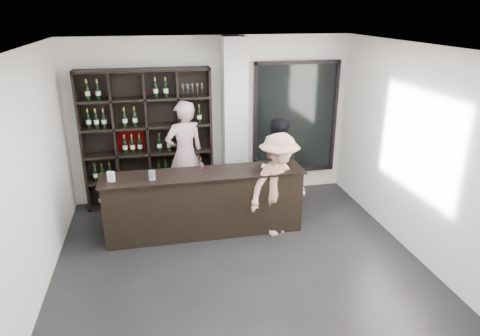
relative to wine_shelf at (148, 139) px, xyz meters
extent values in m
cube|color=black|center=(1.15, -2.57, -1.20)|extent=(5.00, 5.50, 0.01)
cube|color=silver|center=(1.50, -0.10, 0.25)|extent=(0.40, 0.40, 2.90)
cube|color=black|center=(2.70, 0.12, 0.20)|extent=(1.60, 0.08, 2.10)
cube|color=black|center=(2.70, 0.12, 0.20)|extent=(1.48, 0.02, 1.98)
cube|color=black|center=(0.80, -1.28, -0.71)|extent=(2.98, 0.56, 0.98)
cube|color=black|center=(0.80, -1.28, -0.21)|extent=(3.06, 0.64, 0.03)
imported|color=beige|center=(0.61, -0.17, -0.26)|extent=(0.79, 0.63, 1.89)
imported|color=black|center=(2.10, -0.72, -0.38)|extent=(0.93, 0.79, 1.65)
imported|color=tan|center=(1.90, -1.52, -0.39)|extent=(1.20, 0.98, 1.62)
cylinder|color=silver|center=(0.04, -1.40, -0.13)|extent=(0.10, 0.10, 0.13)
cube|color=white|center=(1.79, -1.21, -0.18)|extent=(0.17, 0.17, 0.02)
cube|color=white|center=(-0.53, -1.35, -0.12)|extent=(0.11, 0.08, 0.15)
camera|label=1|loc=(0.13, -7.24, 2.14)|focal=32.00mm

